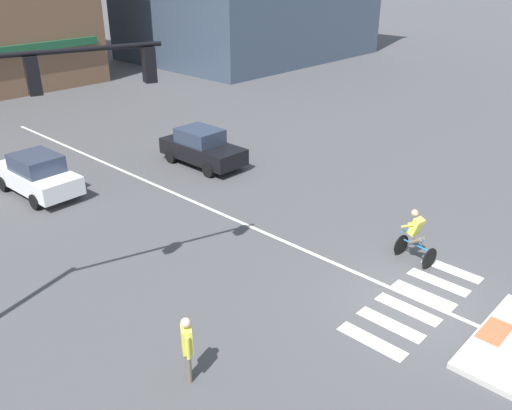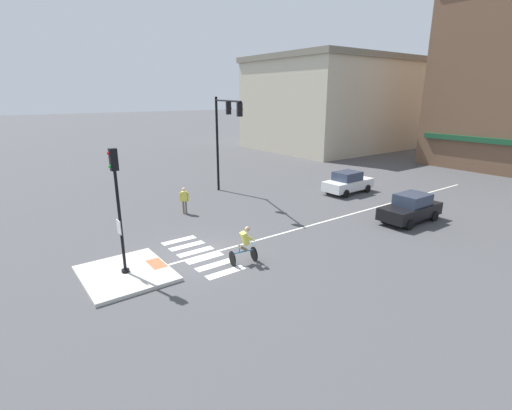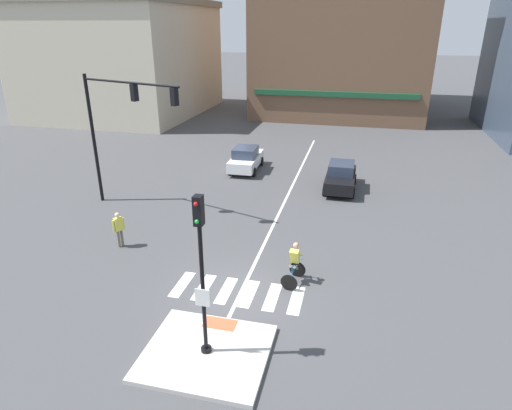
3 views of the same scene
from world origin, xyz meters
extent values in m
plane|color=#474749|center=(0.00, 0.00, 0.00)|extent=(300.00, 300.00, 0.00)
cube|color=beige|center=(0.00, -3.32, 0.07)|extent=(3.75, 3.35, 0.15)
cube|color=#DB5B38|center=(0.00, -1.99, 0.15)|extent=(1.10, 0.60, 0.01)
cylinder|color=black|center=(0.00, -3.32, 0.21)|extent=(0.32, 0.32, 0.12)
cylinder|color=black|center=(0.00, -3.32, 2.32)|extent=(0.12, 0.12, 4.10)
cube|color=white|center=(0.00, -3.39, 2.12)|extent=(0.44, 0.03, 0.56)
cube|color=black|center=(0.00, -3.32, 4.79)|extent=(0.24, 0.28, 0.84)
sphere|color=red|center=(0.00, -3.48, 5.04)|extent=(0.12, 0.12, 0.12)
sphere|color=green|center=(0.00, -3.48, 4.54)|extent=(0.12, 0.12, 0.12)
cube|color=silver|center=(-2.23, 0.12, 0.00)|extent=(0.44, 1.80, 0.01)
cube|color=silver|center=(-1.34, 0.12, 0.00)|extent=(0.44, 1.80, 0.01)
cube|color=silver|center=(-0.45, 0.12, 0.00)|extent=(0.44, 1.80, 0.01)
cube|color=silver|center=(0.45, 0.12, 0.00)|extent=(0.44, 1.80, 0.01)
cube|color=silver|center=(1.34, 0.12, 0.00)|extent=(0.44, 1.80, 0.01)
cube|color=silver|center=(2.23, 0.12, 0.00)|extent=(0.44, 1.80, 0.01)
cube|color=silver|center=(0.13, 10.00, 0.00)|extent=(0.14, 28.00, 0.01)
cylinder|color=black|center=(-10.08, 7.20, 3.50)|extent=(0.18, 0.18, 7.00)
cylinder|color=black|center=(-7.08, 6.25, 6.75)|extent=(6.05, 2.02, 0.11)
cube|color=black|center=(-6.77, 6.15, 6.30)|extent=(0.34, 0.36, 0.80)
sphere|color=gold|center=(-6.72, 6.31, 6.30)|extent=(0.12, 0.12, 0.12)
cube|color=black|center=(-4.37, 5.39, 6.30)|extent=(0.34, 0.36, 0.80)
sphere|color=gold|center=(-4.32, 5.55, 6.30)|extent=(0.12, 0.12, 0.12)
cube|color=beige|center=(-22.07, 32.29, 5.60)|extent=(16.27, 18.79, 11.20)
cube|color=slate|center=(-22.07, 32.29, 11.55)|extent=(16.76, 19.35, 0.70)
cube|color=brown|center=(1.17, 41.06, 8.51)|extent=(17.66, 21.23, 17.02)
cube|color=#194C2D|center=(1.17, 30.30, 3.10)|extent=(15.90, 0.30, 0.50)
cube|color=white|center=(-3.51, 14.59, 0.65)|extent=(1.82, 4.15, 0.70)
cube|color=#2D384C|center=(-3.51, 14.44, 1.32)|extent=(1.53, 1.94, 0.64)
cylinder|color=black|center=(-4.38, 15.83, 0.30)|extent=(0.20, 0.60, 0.60)
cylinder|color=black|center=(-2.72, 15.88, 0.30)|extent=(0.20, 0.60, 0.60)
cylinder|color=black|center=(-4.31, 13.29, 0.30)|extent=(0.20, 0.60, 0.60)
cylinder|color=black|center=(-2.65, 13.34, 0.30)|extent=(0.20, 0.60, 0.60)
cube|color=black|center=(3.05, 12.23, 0.65)|extent=(1.72, 4.11, 0.70)
cube|color=#2D384C|center=(3.05, 12.38, 1.32)|extent=(1.49, 1.91, 0.64)
cylinder|color=black|center=(3.88, 10.96, 0.30)|extent=(0.18, 0.60, 0.60)
cylinder|color=black|center=(2.21, 10.96, 0.30)|extent=(0.18, 0.60, 0.60)
cylinder|color=black|center=(3.89, 13.50, 0.30)|extent=(0.18, 0.60, 0.60)
cylinder|color=black|center=(2.22, 13.50, 0.30)|extent=(0.18, 0.60, 0.60)
cylinder|color=black|center=(2.02, 1.74, 0.33)|extent=(0.66, 0.14, 0.66)
cylinder|color=black|center=(1.85, 0.71, 0.33)|extent=(0.66, 0.14, 0.66)
cylinder|color=#2370AD|center=(1.94, 1.22, 0.55)|extent=(0.19, 0.89, 0.05)
cylinder|color=#2370AD|center=(1.91, 1.05, 0.73)|extent=(0.04, 0.04, 0.30)
cylinder|color=#2370AD|center=(2.01, 1.69, 0.85)|extent=(0.44, 0.10, 0.04)
cylinder|color=#6B6051|center=(1.85, 1.22, 0.73)|extent=(0.18, 0.41, 0.33)
cylinder|color=#6B6051|center=(2.01, 1.19, 0.73)|extent=(0.18, 0.41, 0.33)
cube|color=#DBD64C|center=(1.95, 1.30, 1.16)|extent=(0.40, 0.43, 0.60)
sphere|color=tan|center=(1.97, 1.42, 1.57)|extent=(0.22, 0.22, 0.22)
cylinder|color=#DBD64C|center=(1.82, 1.51, 1.16)|extent=(0.15, 0.46, 0.31)
cylinder|color=#DBD64C|center=(2.14, 1.46, 1.16)|extent=(0.15, 0.46, 0.31)
cylinder|color=#6B6051|center=(-6.10, 2.45, 0.41)|extent=(0.12, 0.12, 0.82)
cylinder|color=#6B6051|center=(-6.19, 2.32, 0.41)|extent=(0.12, 0.12, 0.82)
cube|color=#DBD64C|center=(-6.14, 2.39, 1.12)|extent=(0.38, 0.42, 0.60)
cylinder|color=#DBD64C|center=(-6.01, 2.58, 1.07)|extent=(0.09, 0.09, 0.56)
cylinder|color=#DBD64C|center=(-6.27, 2.19, 1.07)|extent=(0.09, 0.09, 0.56)
sphere|color=beige|center=(-6.14, 2.39, 1.56)|extent=(0.22, 0.22, 0.22)
camera|label=1|loc=(-11.77, -4.92, 8.58)|focal=37.42mm
camera|label=2|loc=(14.41, -7.33, 7.13)|focal=26.30mm
camera|label=3|loc=(3.93, -13.06, 9.29)|focal=30.30mm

